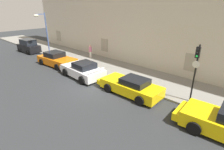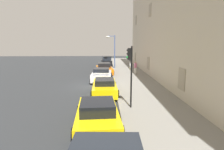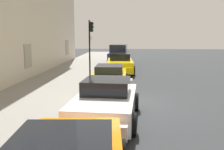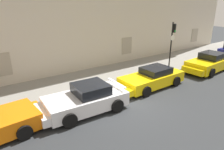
% 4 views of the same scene
% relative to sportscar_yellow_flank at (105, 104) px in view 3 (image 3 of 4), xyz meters
% --- Properties ---
extents(ground_plane, '(80.00, 80.00, 0.00)m').
position_rel_sportscar_yellow_flank_xyz_m(ground_plane, '(2.33, -0.67, -0.63)').
color(ground_plane, '#2B2D30').
extents(sidewalk, '(60.00, 4.48, 0.14)m').
position_rel_sportscar_yellow_flank_xyz_m(sidewalk, '(2.33, 3.46, -0.56)').
color(sidewalk, gray).
rests_on(sidewalk, ground).
extents(sportscar_yellow_flank, '(4.62, 2.40, 1.42)m').
position_rel_sportscar_yellow_flank_xyz_m(sportscar_yellow_flank, '(0.00, 0.00, 0.00)').
color(sportscar_yellow_flank, white).
rests_on(sportscar_yellow_flank, ground).
extents(sportscar_white_middle, '(4.96, 2.11, 1.29)m').
position_rel_sportscar_yellow_flank_xyz_m(sportscar_white_middle, '(5.11, 0.31, -0.05)').
color(sportscar_white_middle, yellow).
rests_on(sportscar_white_middle, ground).
extents(sportscar_tail_end, '(4.74, 2.33, 1.47)m').
position_rel_sportscar_yellow_flank_xyz_m(sportscar_tail_end, '(11.34, -0.01, 0.01)').
color(sportscar_tail_end, yellow).
rests_on(sportscar_tail_end, ground).
extents(hatchback_distant, '(3.74, 2.08, 1.95)m').
position_rel_sportscar_yellow_flank_xyz_m(hatchback_distant, '(16.83, 0.37, 0.23)').
color(hatchback_distant, navy).
rests_on(hatchback_distant, ground).
extents(traffic_light, '(0.44, 0.36, 3.76)m').
position_rel_sportscar_yellow_flank_xyz_m(traffic_light, '(8.95, 1.87, 2.07)').
color(traffic_light, black).
rests_on(traffic_light, sidewalk).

